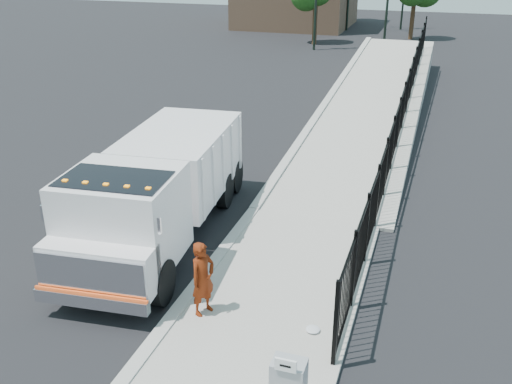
% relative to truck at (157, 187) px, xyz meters
% --- Properties ---
extents(ground, '(120.00, 120.00, 0.00)m').
position_rel_truck_xyz_m(ground, '(1.89, -1.62, -1.55)').
color(ground, black).
rests_on(ground, ground).
extents(sidewalk, '(3.55, 12.00, 0.12)m').
position_rel_truck_xyz_m(sidewalk, '(3.82, -3.62, -1.49)').
color(sidewalk, '#9E998E').
rests_on(sidewalk, ground).
extents(curb, '(0.30, 12.00, 0.16)m').
position_rel_truck_xyz_m(curb, '(1.89, -3.62, -1.47)').
color(curb, '#ADAAA3').
rests_on(curb, ground).
extents(ramp, '(3.95, 24.06, 3.19)m').
position_rel_truck_xyz_m(ramp, '(4.02, 14.38, -1.55)').
color(ramp, '#9E998E').
rests_on(ramp, ground).
extents(iron_fence, '(0.10, 28.00, 1.80)m').
position_rel_truck_xyz_m(iron_fence, '(5.44, 10.38, -0.65)').
color(iron_fence, black).
rests_on(iron_fence, ground).
extents(truck, '(3.31, 8.26, 2.76)m').
position_rel_truck_xyz_m(truck, '(0.00, 0.00, 0.00)').
color(truck, black).
rests_on(truck, ground).
extents(worker, '(0.61, 0.72, 1.68)m').
position_rel_truck_xyz_m(worker, '(2.48, -2.85, -0.60)').
color(worker, '#671F09').
rests_on(worker, sidewalk).
extents(arrow_sign, '(0.35, 0.04, 0.22)m').
position_rel_truck_xyz_m(arrow_sign, '(4.99, -5.48, -0.07)').
color(arrow_sign, white).
rests_on(arrow_sign, utility_cabinet).
extents(debris, '(0.31, 0.31, 0.08)m').
position_rel_truck_xyz_m(debris, '(4.86, -2.77, -1.40)').
color(debris, silver).
rests_on(debris, sidewalk).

